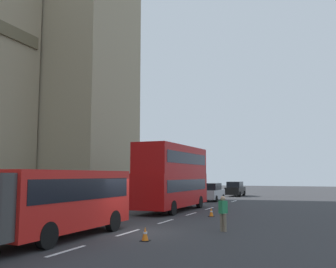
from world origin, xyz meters
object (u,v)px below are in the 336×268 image
Objects in this scene: sedan_lead at (212,192)px; pedestrian_near_cones at (223,212)px; traffic_cone_west at (145,234)px; sedan_trailing at (235,189)px; traffic_cone_middle at (211,212)px; double_decker_bus at (173,175)px.

pedestrian_near_cones is (-20.41, -6.31, -0.00)m from sedan_lead.
traffic_cone_west is at bearing 148.15° from pedestrian_near_cones.
traffic_cone_west is at bearing -174.04° from sedan_trailing.
sedan_lead is at bearing 17.18° from pedestrian_near_cones.
traffic_cone_west is 4.49m from pedestrian_near_cones.
traffic_cone_middle is 0.34× the size of pedestrian_near_cones.
double_decker_bus reaches higher than traffic_cone_middle.
sedan_lead is at bearing 15.60° from traffic_cone_middle.
sedan_trailing is 7.59× the size of traffic_cone_middle.
traffic_cone_middle is (9.82, -0.05, 0.00)m from traffic_cone_west.
pedestrian_near_cones is (-6.04, -2.30, 0.63)m from traffic_cone_middle.
double_decker_bus is 5.61× the size of pedestrian_near_cones.
traffic_cone_middle is at bearing -126.16° from double_decker_bus.
sedan_trailing is at bearing 11.04° from pedestrian_near_cones.
sedan_trailing is 2.60× the size of pedestrian_near_cones.
sedan_lead is 7.59× the size of traffic_cone_middle.
traffic_cone_middle is at bearing -0.28° from traffic_cone_west.
sedan_trailing is 30.79m from pedestrian_near_cones.
traffic_cone_west is (-24.19, -3.96, -0.63)m from sedan_lead.
double_decker_bus reaches higher than sedan_trailing.
sedan_lead is 21.36m from pedestrian_near_cones.
sedan_trailing is at bearing 5.96° from traffic_cone_west.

